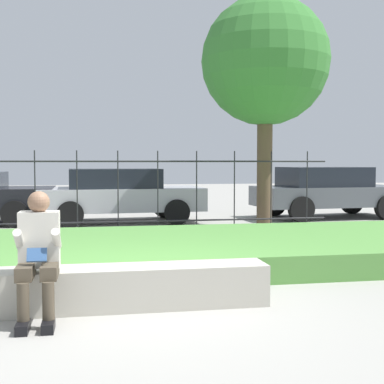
% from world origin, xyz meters
% --- Properties ---
extents(ground_plane, '(60.00, 60.00, 0.00)m').
position_xyz_m(ground_plane, '(0.00, 0.00, 0.00)').
color(ground_plane, '#9E9B93').
extents(stone_bench, '(2.86, 0.48, 0.43)m').
position_xyz_m(stone_bench, '(-0.09, 0.00, 0.19)').
color(stone_bench, '#B7B2A3').
rests_on(stone_bench, ground_plane).
extents(person_seated_reader, '(0.42, 0.73, 1.23)m').
position_xyz_m(person_seated_reader, '(-0.99, -0.27, 0.67)').
color(person_seated_reader, black).
rests_on(person_seated_reader, ground_plane).
extents(grass_berm, '(10.55, 3.50, 0.35)m').
position_xyz_m(grass_berm, '(0.00, 2.45, 0.17)').
color(grass_berm, '#569342').
rests_on(grass_berm, ground_plane).
extents(iron_fence, '(8.55, 0.03, 1.73)m').
position_xyz_m(iron_fence, '(0.00, 4.93, 0.91)').
color(iron_fence, '#232326').
rests_on(iron_fence, ground_plane).
extents(car_parked_center, '(4.09, 2.09, 1.34)m').
position_xyz_m(car_parked_center, '(0.16, 7.93, 0.72)').
color(car_parked_center, '#B7B7BC').
rests_on(car_parked_center, ground_plane).
extents(car_parked_right, '(4.08, 2.13, 1.37)m').
position_xyz_m(car_parked_right, '(5.74, 8.00, 0.73)').
color(car_parked_right, '#4C5156').
rests_on(car_parked_right, ground_plane).
extents(tree_behind_fence, '(2.74, 2.74, 5.03)m').
position_xyz_m(tree_behind_fence, '(3.17, 5.55, 3.63)').
color(tree_behind_fence, brown).
rests_on(tree_behind_fence, ground_plane).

